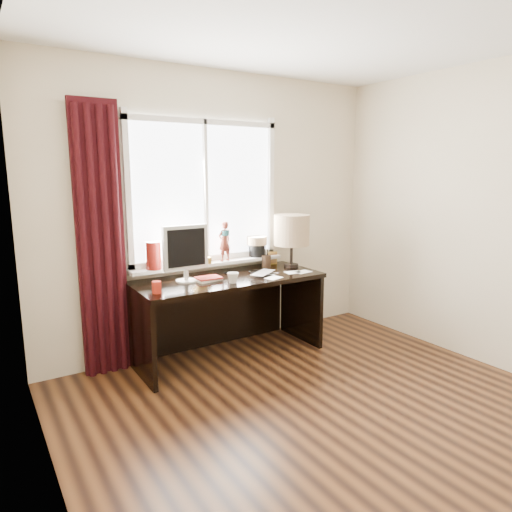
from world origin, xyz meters
TOP-DOWN VIEW (x-y plane):
  - floor at (0.00, 0.00)m, footprint 3.50×4.00m
  - ceiling at (0.00, 0.00)m, footprint 3.50×4.00m
  - wall_back at (0.00, 2.00)m, footprint 3.50×0.00m
  - wall_left at (-1.75, 0.00)m, footprint 0.00×4.00m
  - laptop at (0.22, 1.55)m, footprint 0.36×0.33m
  - mug at (-0.17, 1.42)m, footprint 0.12×0.13m
  - red_cup at (-0.84, 1.46)m, footprint 0.07×0.07m
  - window at (-0.14, 1.95)m, footprint 1.52×0.20m
  - curtain at (-1.13, 1.91)m, footprint 0.38×0.09m
  - desk at (-0.10, 1.73)m, footprint 1.70×0.70m
  - monitor at (-0.49, 1.68)m, footprint 0.40×0.18m
  - notebook_stack at (-0.31, 1.62)m, footprint 0.24×0.19m
  - brush_holder at (0.42, 1.80)m, footprint 0.09×0.09m
  - icon_frame at (0.55, 1.88)m, footprint 0.10×0.03m
  - table_lamp at (0.64, 1.69)m, footprint 0.35×0.35m
  - loose_papers at (0.44, 1.43)m, footprint 0.54×0.22m
  - desk_cables at (0.17, 1.68)m, footprint 0.42×0.30m

SIDE VIEW (x-z plane):
  - floor at x=0.00m, z-range 0.00..0.00m
  - desk at x=-0.10m, z-range 0.13..0.88m
  - loose_papers at x=0.44m, z-range 0.75..0.75m
  - desk_cables at x=0.17m, z-range 0.75..0.76m
  - laptop at x=0.22m, z-range 0.75..0.77m
  - notebook_stack at x=-0.31m, z-range 0.75..0.78m
  - red_cup at x=-0.84m, z-range 0.75..0.84m
  - mug at x=-0.17m, z-range 0.75..0.85m
  - brush_holder at x=0.42m, z-range 0.69..0.94m
  - icon_frame at x=0.55m, z-range 0.75..0.88m
  - monitor at x=-0.49m, z-range 0.78..1.27m
  - table_lamp at x=0.64m, z-range 0.85..1.37m
  - curtain at x=-1.13m, z-range -0.01..2.24m
  - wall_back at x=0.00m, z-range 0.00..2.60m
  - wall_left at x=-1.75m, z-range 0.00..2.60m
  - window at x=-0.14m, z-range 0.61..2.01m
  - ceiling at x=0.00m, z-range 2.60..2.60m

